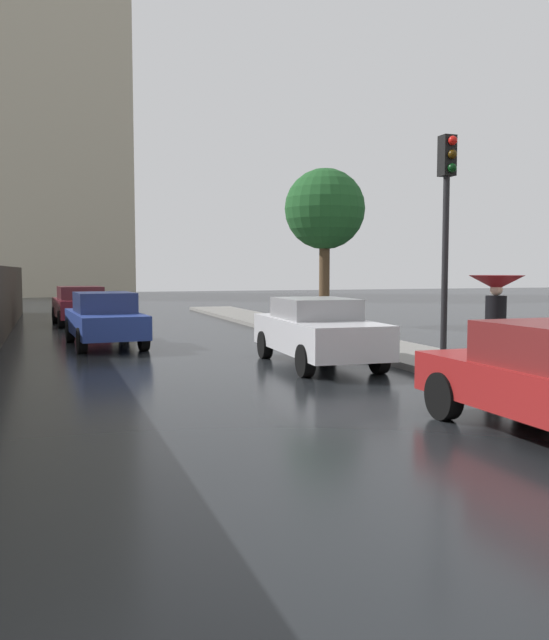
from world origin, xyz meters
The scene contains 8 objects.
ground centered at (0.00, 0.00, 0.00)m, with size 120.00×120.00×0.00m, color black.
car_blue_mid_road centered at (-1.54, 14.24, 0.75)m, with size 2.00×4.49×1.47m.
car_maroon_far_ahead centered at (-1.86, 21.78, 0.76)m, with size 2.04×3.96×1.46m.
car_white_behind_camera centered at (2.56, 9.04, 0.75)m, with size 1.92×4.40×1.46m.
pedestrian_with_umbrella_near centered at (4.77, 5.88, 1.60)m, with size 0.99×0.99×1.83m.
traffic_light centered at (4.16, 6.59, 3.20)m, with size 0.26×0.39×4.43m.
street_tree_near centered at (6.67, 18.29, 4.25)m, with size 2.95×2.95×5.78m.
distant_tower centered at (-4.15, 53.48, 14.48)m, with size 15.58×11.95×28.97m.
Camera 1 is at (-2.92, -4.17, 2.07)m, focal length 37.03 mm.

